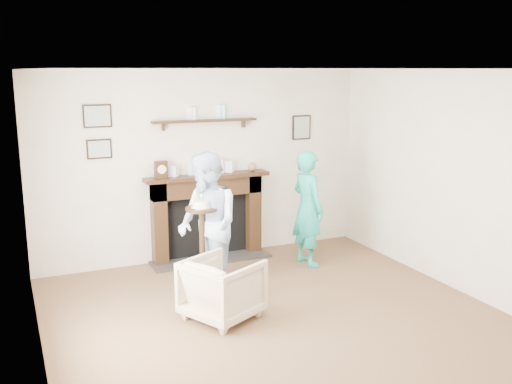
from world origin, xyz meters
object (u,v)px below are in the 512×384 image
armchair (223,317)px  woman (307,264)px  man (209,292)px  pedestal_table (202,233)px

armchair → woman: bearing=-82.0°
armchair → woman: (1.60, 1.11, 0.00)m
woman → man: bearing=97.0°
armchair → man: size_ratio=0.43×
armchair → pedestal_table: bearing=-29.8°
armchair → pedestal_table: size_ratio=0.60×
woman → pedestal_table: bearing=95.9°
pedestal_table → man: bearing=-11.9°
man → pedestal_table: pedestal_table is taller
man → woman: 1.55m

